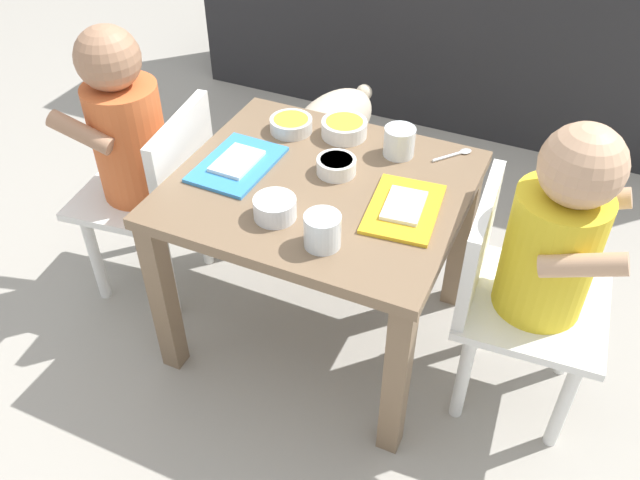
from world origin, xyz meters
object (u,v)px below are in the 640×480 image
Objects in this scene: veggie_bowl_far at (275,207)px; dog at (324,129)px; water_cup_left at (399,143)px; food_tray_right at (404,208)px; seated_child_right at (547,246)px; seated_child_left at (133,140)px; veggie_bowl_near at (344,128)px; cereal_bowl_left_side at (291,124)px; spoon_by_left_tray at (456,154)px; food_tray_left at (237,163)px; dining_table at (320,212)px; water_cup_right at (322,233)px; cereal_bowl_right_side at (336,165)px.

dog is at bearing 106.31° from veggie_bowl_far.
water_cup_left is at bearing -46.70° from dog.
seated_child_right is at bearing 3.68° from food_tray_right.
seated_child_left reaches higher than water_cup_left.
seated_child_left is 10.31× the size of water_cup_left.
seated_child_right reaches higher than water_cup_left.
food_tray_right is at bearing -176.32° from seated_child_right.
veggie_bowl_near is 0.12m from cereal_bowl_left_side.
spoon_by_left_tray is at bearing 22.62° from water_cup_left.
cereal_bowl_left_side reaches higher than food_tray_left.
water_cup_left is at bearing -157.38° from spoon_by_left_tray.
food_tray_left is 0.18m from cereal_bowl_left_side.
cereal_bowl_left_side is at bearing -165.32° from veggie_bowl_near.
seated_child_right is 3.33× the size of food_tray_left.
dog is 0.59m from spoon_by_left_tray.
dining_table is 0.17m from veggie_bowl_far.
veggie_bowl_far is (-0.12, 0.04, -0.01)m from water_cup_right.
veggie_bowl_near is at bearing -174.15° from spoon_by_left_tray.
water_cup_right is at bearing -66.11° from dog.
seated_child_right is 8.30× the size of veggie_bowl_far.
water_cup_left reaches higher than cereal_bowl_left_side.
dining_table is 0.20m from food_tray_left.
dining_table is 0.20m from food_tray_right.
seated_child_right reaches higher than cereal_bowl_right_side.
veggie_bowl_far is (-0.01, -0.33, 0.00)m from veggie_bowl_near.
cereal_bowl_left_side reaches higher than dog.
water_cup_right is (0.27, -0.16, 0.02)m from food_tray_left.
dining_table is 0.11m from cereal_bowl_right_side.
dog is (0.23, 0.54, -0.21)m from seated_child_left.
water_cup_right is at bearing -64.30° from dining_table.
water_cup_right is at bearing -30.40° from food_tray_left.
seated_child_left reaches higher than dog.
seated_child_right is 0.52m from veggie_bowl_near.
water_cup_right is (-0.03, -0.34, 0.00)m from water_cup_left.
cereal_bowl_left_side is at bearing 152.11° from food_tray_right.
cereal_bowl_left_side is (0.04, 0.17, 0.01)m from food_tray_left.
seated_child_left is 0.36m from cereal_bowl_left_side.
seated_child_right is at bearing -14.61° from cereal_bowl_left_side.
water_cup_right is at bearing -16.38° from seated_child_left.
dining_table is 0.46m from seated_child_left.
cereal_bowl_right_side is (0.24, -0.47, 0.23)m from dog.
dining_table is 0.32m from spoon_by_left_tray.
seated_child_right is at bearing -21.19° from veggie_bowl_near.
seated_child_right reaches higher than food_tray_right.
food_tray_right is 0.37m from cereal_bowl_left_side.
seated_child_left is 6.78× the size of veggie_bowl_near.
veggie_bowl_far is at bearing -38.30° from food_tray_left.
veggie_bowl_near is (-0.03, 0.19, 0.10)m from dining_table.
veggie_bowl_near is at bearing 135.93° from food_tray_right.
spoon_by_left_tray is (0.11, 0.05, -0.02)m from water_cup_left.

